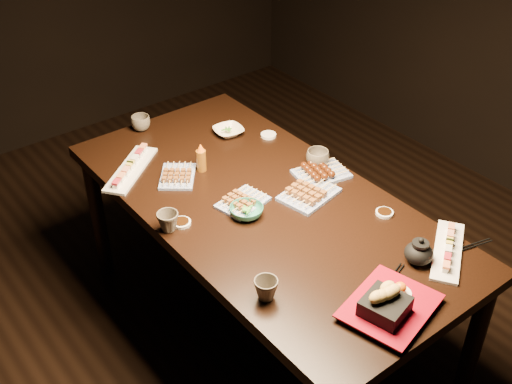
% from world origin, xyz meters
% --- Properties ---
extents(ground, '(5.00, 5.00, 0.00)m').
position_xyz_m(ground, '(0.00, 0.00, 0.00)').
color(ground, black).
rests_on(ground, ground).
extents(dining_table, '(1.12, 1.90, 0.75)m').
position_xyz_m(dining_table, '(0.06, 0.17, 0.38)').
color(dining_table, black).
rests_on(dining_table, ground).
extents(sushi_platter_near, '(0.35, 0.28, 0.04)m').
position_xyz_m(sushi_platter_near, '(0.40, -0.50, 0.77)').
color(sushi_platter_near, white).
rests_on(sushi_platter_near, dining_table).
extents(sushi_platter_far, '(0.36, 0.32, 0.05)m').
position_xyz_m(sushi_platter_far, '(-0.26, 0.71, 0.77)').
color(sushi_platter_far, white).
rests_on(sushi_platter_far, dining_table).
extents(yakitori_plate_center, '(0.22, 0.18, 0.05)m').
position_xyz_m(yakitori_plate_center, '(-0.02, 0.21, 0.78)').
color(yakitori_plate_center, '#828EB6').
rests_on(yakitori_plate_center, dining_table).
extents(yakitori_plate_right, '(0.26, 0.21, 0.06)m').
position_xyz_m(yakitori_plate_right, '(0.23, 0.09, 0.78)').
color(yakitori_plate_right, '#828EB6').
rests_on(yakitori_plate_right, dining_table).
extents(yakitori_plate_left, '(0.24, 0.24, 0.05)m').
position_xyz_m(yakitori_plate_left, '(-0.13, 0.54, 0.78)').
color(yakitori_plate_left, '#828EB6').
rests_on(yakitori_plate_left, dining_table).
extents(tsukune_plate, '(0.25, 0.20, 0.06)m').
position_xyz_m(tsukune_plate, '(0.38, 0.17, 0.78)').
color(tsukune_plate, '#828EB6').
rests_on(tsukune_plate, dining_table).
extents(edamame_bowl_green, '(0.14, 0.14, 0.04)m').
position_xyz_m(edamame_bowl_green, '(-0.05, 0.14, 0.77)').
color(edamame_bowl_green, '#2B846A').
rests_on(edamame_bowl_green, dining_table).
extents(edamame_bowl_cream, '(0.15, 0.15, 0.03)m').
position_xyz_m(edamame_bowl_cream, '(0.27, 0.71, 0.77)').
color(edamame_bowl_cream, '#F9E7CC').
rests_on(edamame_bowl_cream, dining_table).
extents(tempura_tray, '(0.37, 0.32, 0.12)m').
position_xyz_m(tempura_tray, '(0.00, -0.57, 0.81)').
color(tempura_tray, black).
rests_on(tempura_tray, dining_table).
extents(teacup_near_left, '(0.12, 0.12, 0.08)m').
position_xyz_m(teacup_near_left, '(-0.28, -0.27, 0.79)').
color(teacup_near_left, '#534B3F').
rests_on(teacup_near_left, dining_table).
extents(teacup_mid_right, '(0.13, 0.13, 0.08)m').
position_xyz_m(teacup_mid_right, '(0.41, 0.23, 0.79)').
color(teacup_mid_right, '#534B3F').
rests_on(teacup_mid_right, dining_table).
extents(teacup_far_left, '(0.09, 0.09, 0.08)m').
position_xyz_m(teacup_far_left, '(-0.35, 0.25, 0.79)').
color(teacup_far_left, '#534B3F').
rests_on(teacup_far_left, dining_table).
extents(teacup_far_right, '(0.12, 0.12, 0.07)m').
position_xyz_m(teacup_far_right, '(-0.04, 1.01, 0.79)').
color(teacup_far_right, '#534B3F').
rests_on(teacup_far_right, dining_table).
extents(teapot, '(0.17, 0.17, 0.11)m').
position_xyz_m(teapot, '(0.27, -0.46, 0.80)').
color(teapot, black).
rests_on(teapot, dining_table).
extents(condiment_bottle, '(0.05, 0.05, 0.13)m').
position_xyz_m(condiment_bottle, '(-0.01, 0.53, 0.82)').
color(condiment_bottle, brown).
rests_on(condiment_bottle, dining_table).
extents(sauce_dish_west, '(0.08, 0.08, 0.01)m').
position_xyz_m(sauce_dish_west, '(-0.29, 0.25, 0.76)').
color(sauce_dish_west, white).
rests_on(sauce_dish_west, dining_table).
extents(sauce_dish_east, '(0.09, 0.09, 0.01)m').
position_xyz_m(sauce_dish_east, '(0.41, 0.57, 0.76)').
color(sauce_dish_east, white).
rests_on(sauce_dish_east, dining_table).
extents(sauce_dish_se, '(0.09, 0.09, 0.01)m').
position_xyz_m(sauce_dish_se, '(0.39, -0.19, 0.76)').
color(sauce_dish_se, white).
rests_on(sauce_dish_se, dining_table).
extents(sauce_dish_nw, '(0.11, 0.11, 0.01)m').
position_xyz_m(sauce_dish_nw, '(-0.38, 0.63, 0.76)').
color(sauce_dish_nw, white).
rests_on(sauce_dish_nw, dining_table).
extents(chopsticks_near, '(0.22, 0.09, 0.01)m').
position_xyz_m(chopsticks_near, '(0.11, -0.48, 0.75)').
color(chopsticks_near, black).
rests_on(chopsticks_near, dining_table).
extents(chopsticks_se, '(0.23, 0.08, 0.01)m').
position_xyz_m(chopsticks_se, '(0.47, -0.53, 0.75)').
color(chopsticks_se, black).
rests_on(chopsticks_se, dining_table).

